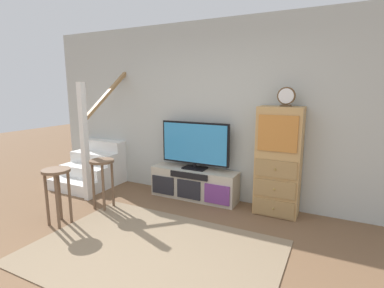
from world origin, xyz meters
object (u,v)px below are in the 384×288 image
at_px(bar_stool_far, 102,172).
at_px(desk_clock, 286,97).
at_px(media_console, 194,184).
at_px(television, 195,144).
at_px(bar_stool_near, 57,184).
at_px(side_cabinet, 278,162).

bearing_deg(bar_stool_far, desk_clock, 21.66).
xyz_separation_m(media_console, desk_clock, (1.32, -0.00, 1.36)).
bearing_deg(television, desk_clock, -1.25).
height_order(desk_clock, bar_stool_near, desk_clock).
relative_size(desk_clock, bar_stool_near, 0.34).
xyz_separation_m(side_cabinet, bar_stool_far, (-2.26, -0.93, -0.20)).
xyz_separation_m(media_console, side_cabinet, (1.26, 0.01, 0.50)).
distance_m(side_cabinet, desk_clock, 0.87).
height_order(television, bar_stool_near, television).
xyz_separation_m(television, desk_clock, (1.32, -0.03, 0.74)).
relative_size(media_console, television, 1.24).
xyz_separation_m(media_console, bar_stool_near, (-1.13, -1.57, 0.30)).
xyz_separation_m(media_console, television, (0.00, 0.02, 0.63)).
xyz_separation_m(side_cabinet, desk_clock, (0.06, -0.01, 0.86)).
height_order(bar_stool_near, bar_stool_far, bar_stool_near).
relative_size(desk_clock, bar_stool_far, 0.35).
bearing_deg(bar_stool_near, television, 54.54).
xyz_separation_m(desk_clock, bar_stool_near, (-2.45, -1.56, -1.06)).
height_order(desk_clock, bar_stool_far, desk_clock).
bearing_deg(bar_stool_far, bar_stool_near, -101.90).
relative_size(media_console, desk_clock, 5.53).
distance_m(media_console, desk_clock, 1.90).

